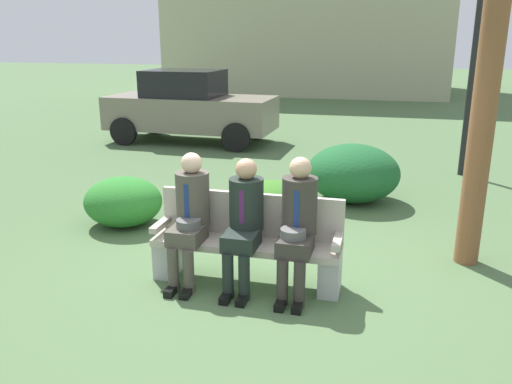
{
  "coord_description": "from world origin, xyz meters",
  "views": [
    {
      "loc": [
        1.34,
        -4.91,
        2.41
      ],
      "look_at": [
        0.03,
        0.18,
        0.85
      ],
      "focal_mm": 36.64,
      "sensor_mm": 36.0,
      "label": 1
    }
  ],
  "objects_px": {
    "seated_man_right": "(297,221)",
    "shrub_far_lawn": "(273,206)",
    "park_bench": "(248,242)",
    "shrub_mid_lawn": "(123,202)",
    "street_lamp": "(476,36)",
    "parked_car_near": "(190,107)",
    "seated_man_left": "(190,212)",
    "seated_man_middle": "(244,218)",
    "shrub_near_bench": "(353,173)"
  },
  "relations": [
    {
      "from": "park_bench",
      "to": "seated_man_right",
      "type": "relative_size",
      "value": 1.42
    },
    {
      "from": "seated_man_left",
      "to": "street_lamp",
      "type": "height_order",
      "value": "street_lamp"
    },
    {
      "from": "seated_man_left",
      "to": "street_lamp",
      "type": "relative_size",
      "value": 0.33
    },
    {
      "from": "seated_man_left",
      "to": "shrub_far_lawn",
      "type": "xyz_separation_m",
      "value": [
        0.49,
        1.65,
        -0.41
      ]
    },
    {
      "from": "parked_car_near",
      "to": "seated_man_middle",
      "type": "bearing_deg",
      "value": -64.66
    },
    {
      "from": "shrub_far_lawn",
      "to": "street_lamp",
      "type": "distance_m",
      "value": 4.97
    },
    {
      "from": "park_bench",
      "to": "street_lamp",
      "type": "bearing_deg",
      "value": 62.89
    },
    {
      "from": "shrub_mid_lawn",
      "to": "seated_man_right",
      "type": "bearing_deg",
      "value": -27.15
    },
    {
      "from": "shrub_mid_lawn",
      "to": "street_lamp",
      "type": "bearing_deg",
      "value": 40.22
    },
    {
      "from": "seated_man_right",
      "to": "park_bench",
      "type": "bearing_deg",
      "value": 166.43
    },
    {
      "from": "street_lamp",
      "to": "shrub_mid_lawn",
      "type": "bearing_deg",
      "value": -139.78
    },
    {
      "from": "shrub_far_lawn",
      "to": "seated_man_middle",
      "type": "bearing_deg",
      "value": -87.43
    },
    {
      "from": "shrub_far_lawn",
      "to": "street_lamp",
      "type": "height_order",
      "value": "street_lamp"
    },
    {
      "from": "park_bench",
      "to": "parked_car_near",
      "type": "relative_size",
      "value": 0.48
    },
    {
      "from": "shrub_mid_lawn",
      "to": "parked_car_near",
      "type": "bearing_deg",
      "value": 102.52
    },
    {
      "from": "seated_man_right",
      "to": "shrub_far_lawn",
      "type": "height_order",
      "value": "seated_man_right"
    },
    {
      "from": "seated_man_middle",
      "to": "shrub_far_lawn",
      "type": "relative_size",
      "value": 1.26
    },
    {
      "from": "shrub_near_bench",
      "to": "shrub_mid_lawn",
      "type": "xyz_separation_m",
      "value": [
        -2.86,
        -1.84,
        -0.11
      ]
    },
    {
      "from": "seated_man_middle",
      "to": "seated_man_right",
      "type": "distance_m",
      "value": 0.53
    },
    {
      "from": "shrub_mid_lawn",
      "to": "seated_man_middle",
      "type": "bearing_deg",
      "value": -32.84
    },
    {
      "from": "parked_car_near",
      "to": "street_lamp",
      "type": "bearing_deg",
      "value": -15.81
    },
    {
      "from": "seated_man_left",
      "to": "shrub_mid_lawn",
      "type": "height_order",
      "value": "seated_man_left"
    },
    {
      "from": "park_bench",
      "to": "seated_man_left",
      "type": "bearing_deg",
      "value": -167.01
    },
    {
      "from": "shrub_mid_lawn",
      "to": "parked_car_near",
      "type": "distance_m",
      "value": 5.76
    },
    {
      "from": "seated_man_left",
      "to": "shrub_near_bench",
      "type": "relative_size",
      "value": 0.94
    },
    {
      "from": "seated_man_middle",
      "to": "shrub_mid_lawn",
      "type": "relative_size",
      "value": 1.25
    },
    {
      "from": "seated_man_middle",
      "to": "shrub_near_bench",
      "type": "relative_size",
      "value": 0.92
    },
    {
      "from": "park_bench",
      "to": "seated_man_middle",
      "type": "xyz_separation_m",
      "value": [
        -0.0,
        -0.13,
        0.3
      ]
    },
    {
      "from": "seated_man_left",
      "to": "seated_man_middle",
      "type": "relative_size",
      "value": 1.02
    },
    {
      "from": "seated_man_right",
      "to": "parked_car_near",
      "type": "height_order",
      "value": "parked_car_near"
    },
    {
      "from": "seated_man_left",
      "to": "shrub_far_lawn",
      "type": "distance_m",
      "value": 1.77
    },
    {
      "from": "seated_man_left",
      "to": "seated_man_middle",
      "type": "xyz_separation_m",
      "value": [
        0.56,
        0.0,
        -0.01
      ]
    },
    {
      "from": "seated_man_right",
      "to": "street_lamp",
      "type": "xyz_separation_m",
      "value": [
        2.09,
        5.25,
        1.69
      ]
    },
    {
      "from": "parked_car_near",
      "to": "shrub_far_lawn",
      "type": "bearing_deg",
      "value": -58.7
    },
    {
      "from": "seated_man_left",
      "to": "shrub_near_bench",
      "type": "distance_m",
      "value": 3.45
    },
    {
      "from": "shrub_near_bench",
      "to": "shrub_mid_lawn",
      "type": "relative_size",
      "value": 1.35
    },
    {
      "from": "park_bench",
      "to": "seated_man_middle",
      "type": "bearing_deg",
      "value": -90.15
    },
    {
      "from": "park_bench",
      "to": "shrub_far_lawn",
      "type": "xyz_separation_m",
      "value": [
        -0.07,
        1.52,
        -0.1
      ]
    },
    {
      "from": "seated_man_right",
      "to": "shrub_far_lawn",
      "type": "distance_m",
      "value": 1.81
    },
    {
      "from": "seated_man_right",
      "to": "street_lamp",
      "type": "bearing_deg",
      "value": 68.25
    },
    {
      "from": "park_bench",
      "to": "street_lamp",
      "type": "distance_m",
      "value": 6.09
    },
    {
      "from": "seated_man_middle",
      "to": "seated_man_left",
      "type": "bearing_deg",
      "value": -179.67
    },
    {
      "from": "seated_man_middle",
      "to": "street_lamp",
      "type": "bearing_deg",
      "value": 63.45
    },
    {
      "from": "park_bench",
      "to": "seated_man_right",
      "type": "xyz_separation_m",
      "value": [
        0.53,
        -0.13,
        0.32
      ]
    },
    {
      "from": "street_lamp",
      "to": "seated_man_middle",
      "type": "bearing_deg",
      "value": -116.55
    },
    {
      "from": "seated_man_right",
      "to": "shrub_near_bench",
      "type": "bearing_deg",
      "value": 84.63
    },
    {
      "from": "shrub_near_bench",
      "to": "shrub_mid_lawn",
      "type": "bearing_deg",
      "value": -147.25
    },
    {
      "from": "seated_man_middle",
      "to": "shrub_near_bench",
      "type": "height_order",
      "value": "seated_man_middle"
    },
    {
      "from": "park_bench",
      "to": "shrub_mid_lawn",
      "type": "bearing_deg",
      "value": 149.74
    },
    {
      "from": "parked_car_near",
      "to": "shrub_mid_lawn",
      "type": "bearing_deg",
      "value": -77.48
    }
  ]
}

